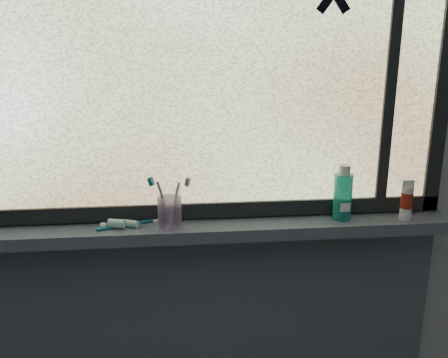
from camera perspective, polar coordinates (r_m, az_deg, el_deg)
name	(u,v)px	position (r m, az deg, el deg)	size (l,w,h in m)	color
wall_back	(200,148)	(1.59, -2.81, 3.56)	(3.00, 0.01, 2.50)	#9EA3A8
windowsill	(202,230)	(1.60, -2.54, -5.81)	(1.62, 0.14, 0.04)	#47515F
sill_apron	(203,356)	(1.90, -2.44, -19.52)	(1.62, 0.02, 0.98)	#47515F
window_pane	(199,58)	(1.53, -2.91, 13.63)	(1.50, 0.01, 1.00)	silver
frame_bottom	(201,210)	(1.63, -2.66, -3.54)	(1.60, 0.03, 0.05)	black
frame_right	(446,57)	(1.75, 24.05, 12.62)	(0.05, 0.03, 1.10)	black
frame_mullion	(392,57)	(1.67, 18.69, 13.04)	(0.04, 0.03, 1.00)	black
toothpaste_tube	(122,223)	(1.58, -11.54, -5.01)	(0.16, 0.03, 0.03)	white
toothbrush_cup	(170,212)	(1.56, -6.24, -3.81)	(0.07, 0.07, 0.10)	#A793C2
toothbrush_lying	(125,224)	(1.60, -11.20, -5.09)	(0.22, 0.02, 0.01)	#0D697A
mouthwash_bottle	(343,192)	(1.65, 13.45, -1.49)	(0.06, 0.06, 0.15)	#21AB98
cream_tube	(407,198)	(1.71, 20.17, -2.10)	(0.04, 0.04, 0.09)	silver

